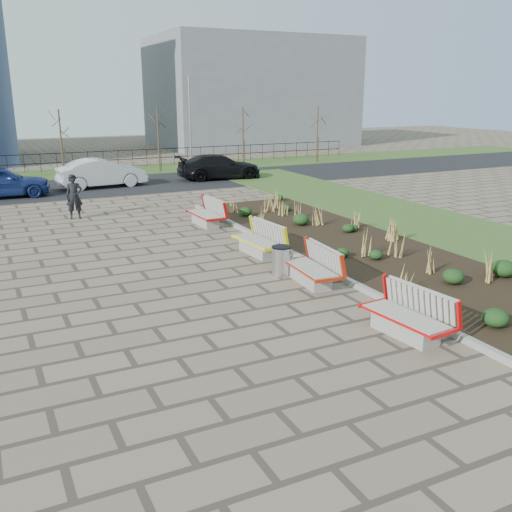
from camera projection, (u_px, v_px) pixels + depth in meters
name	position (u px, v px, depth m)	size (l,w,h in m)	color
ground	(255.00, 342.00, 11.83)	(120.00, 120.00, 0.00)	#756550
planting_bed	(359.00, 248.00, 18.77)	(4.50, 18.00, 0.10)	black
planting_curb	(297.00, 256.00, 17.78)	(0.16, 18.00, 0.15)	gray
grass_verge_near	(465.00, 234.00, 20.79)	(5.00, 38.00, 0.04)	#33511E
grass_verge_far	(61.00, 174.00, 35.99)	(80.00, 5.00, 0.04)	#33511E
road	(77.00, 188.00, 30.82)	(80.00, 7.00, 0.02)	black
bench_a	(406.00, 314.00, 12.00)	(0.90, 2.10, 1.00)	red
bench_b	(310.00, 266.00, 15.32)	(0.90, 2.10, 1.00)	red
bench_c	(257.00, 239.00, 18.10)	(0.90, 2.10, 1.00)	#FFF70D
bench_d	(205.00, 213.00, 22.09)	(0.90, 2.10, 1.00)	#B30C0B
litter_bin	(281.00, 261.00, 16.07)	(0.53, 0.53, 0.83)	#B2B2B7
pedestrian	(74.00, 197.00, 23.15)	(0.66, 0.44, 1.82)	black
car_blue	(0.00, 182.00, 27.76)	(1.84, 4.58, 1.56)	navy
car_silver	(102.00, 173.00, 30.86)	(1.63, 4.68, 1.54)	#B8B9C1
car_black	(219.00, 167.00, 33.84)	(2.03, 4.99, 1.45)	black
tree_c	(61.00, 144.00, 34.14)	(1.40, 1.40, 4.00)	#4C3D2D
tree_d	(158.00, 140.00, 36.68)	(1.40, 1.40, 4.00)	#4C3D2D
tree_e	(243.00, 137.00, 39.21)	(1.40, 1.40, 4.00)	#4C3D2D
tree_f	(317.00, 134.00, 41.74)	(1.40, 1.40, 4.00)	#4C3D2D
lamp_east	(190.00, 124.00, 36.81)	(0.24, 0.60, 6.00)	gray
railing_fence	(57.00, 162.00, 37.12)	(44.00, 0.10, 1.20)	black
building_grey	(251.00, 92.00, 55.15)	(18.00, 12.00, 10.00)	slate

